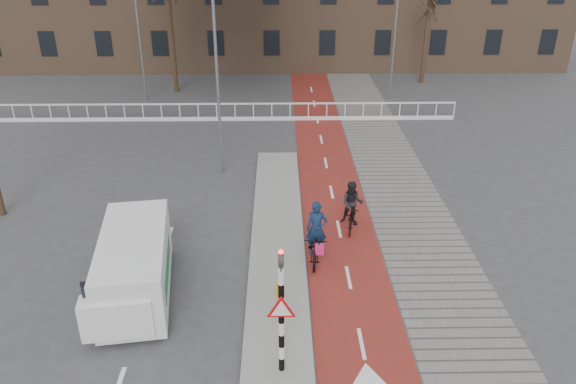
{
  "coord_description": "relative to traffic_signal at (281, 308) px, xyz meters",
  "views": [
    {
      "loc": [
        -0.63,
        -12.38,
        10.05
      ],
      "look_at": [
        -0.32,
        5.0,
        1.5
      ],
      "focal_mm": 35.0,
      "sensor_mm": 36.0,
      "label": 1
    }
  ],
  "objects": [
    {
      "name": "curb_island",
      "position": [
        -0.1,
        6.02,
        -1.93
      ],
      "size": [
        1.8,
        16.0,
        0.12
      ],
      "primitive_type": "cube",
      "color": "gray",
      "rests_on": "ground"
    },
    {
      "name": "tree_mid",
      "position": [
        -6.54,
        24.77,
        1.56
      ],
      "size": [
        0.3,
        0.3,
        7.1
      ],
      "primitive_type": "cylinder",
      "color": "#2E2014",
      "rests_on": "ground"
    },
    {
      "name": "cyclist_near",
      "position": [
        1.15,
        5.04,
        -1.28
      ],
      "size": [
        0.93,
        2.08,
        2.08
      ],
      "rotation": [
        0.0,
        0.0,
        -0.12
      ],
      "color": "black",
      "rests_on": "bike_lane"
    },
    {
      "name": "bike_lane",
      "position": [
        2.1,
        12.02,
        -1.98
      ],
      "size": [
        2.5,
        60.0,
        0.01
      ],
      "primitive_type": "cube",
      "color": "maroon",
      "rests_on": "ground"
    },
    {
      "name": "streetlight_left",
      "position": [
        -8.08,
        22.98,
        2.39
      ],
      "size": [
        0.12,
        0.12,
        8.77
      ],
      "primitive_type": "cylinder",
      "color": "slate",
      "rests_on": "ground"
    },
    {
      "name": "streetlight_right",
      "position": [
        6.85,
        23.24,
        1.87
      ],
      "size": [
        0.12,
        0.12,
        7.73
      ],
      "primitive_type": "cylinder",
      "color": "slate",
      "rests_on": "ground"
    },
    {
      "name": "ground",
      "position": [
        0.6,
        2.02,
        -1.99
      ],
      "size": [
        120.0,
        120.0,
        0.0
      ],
      "primitive_type": "plane",
      "color": "#38383A",
      "rests_on": "ground"
    },
    {
      "name": "railing",
      "position": [
        -4.4,
        19.02,
        -1.68
      ],
      "size": [
        28.0,
        0.1,
        0.99
      ],
      "color": "silver",
      "rests_on": "ground"
    },
    {
      "name": "streetlight_near",
      "position": [
        -2.5,
        12.03,
        2.28
      ],
      "size": [
        0.12,
        0.12,
        8.53
      ],
      "primitive_type": "cylinder",
      "color": "slate",
      "rests_on": "ground"
    },
    {
      "name": "traffic_signal",
      "position": [
        0.0,
        0.0,
        0.0
      ],
      "size": [
        0.8,
        0.8,
        3.68
      ],
      "color": "black",
      "rests_on": "curb_island"
    },
    {
      "name": "bollard",
      "position": [
        -0.08,
        2.4,
        -1.44
      ],
      "size": [
        0.12,
        0.12,
        0.87
      ],
      "primitive_type": "cylinder",
      "color": "orange",
      "rests_on": "curb_island"
    },
    {
      "name": "sidewalk",
      "position": [
        4.9,
        12.02,
        -1.98
      ],
      "size": [
        3.0,
        60.0,
        0.01
      ],
      "primitive_type": "cube",
      "color": "slate",
      "rests_on": "ground"
    },
    {
      "name": "van",
      "position": [
        -4.2,
        3.27,
        -0.96
      ],
      "size": [
        2.43,
        4.75,
        1.95
      ],
      "rotation": [
        0.0,
        0.0,
        0.14
      ],
      "color": "white",
      "rests_on": "ground"
    },
    {
      "name": "cyclist_far",
      "position": [
        2.52,
        7.02,
        -1.22
      ],
      "size": [
        0.87,
        1.75,
        1.84
      ],
      "rotation": [
        0.0,
        0.0,
        -0.18
      ],
      "color": "black",
      "rests_on": "bike_lane"
    },
    {
      "name": "tree_right",
      "position": [
        9.6,
        26.65,
        1.1
      ],
      "size": [
        0.28,
        0.28,
        6.18
      ],
      "primitive_type": "cylinder",
      "color": "#2E2014",
      "rests_on": "ground"
    }
  ]
}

